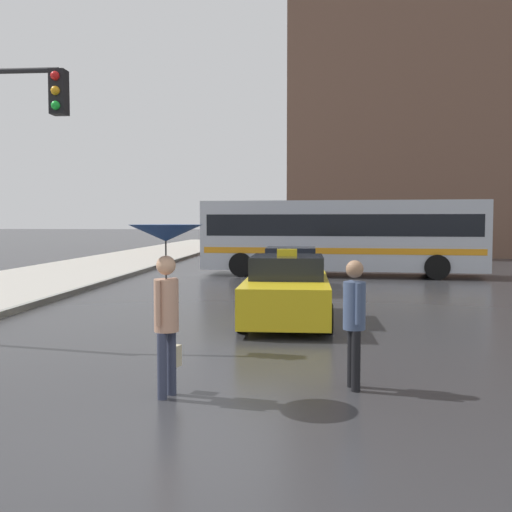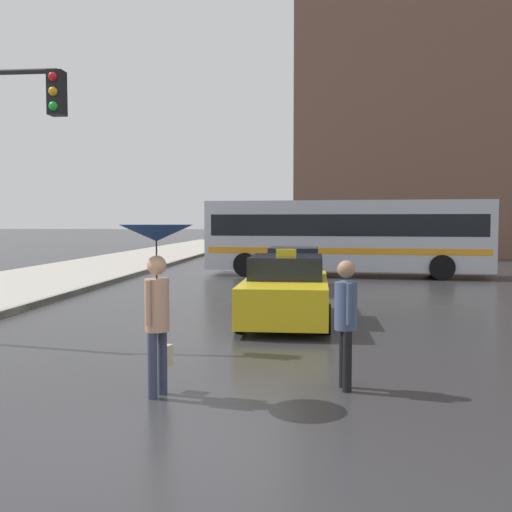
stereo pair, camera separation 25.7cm
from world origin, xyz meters
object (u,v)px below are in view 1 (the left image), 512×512
sedan_red (291,270)px  pedestrian_man (354,313)px  pedestrian_with_umbrella (166,265)px  city_bus (341,234)px  taxi (287,291)px

sedan_red → pedestrian_man: pedestrian_man is taller
sedan_red → pedestrian_man: 11.59m
pedestrian_with_umbrella → city_bus: bearing=9.1°
city_bus → pedestrian_man: city_bus is taller
city_bus → pedestrian_man: 16.73m
sedan_red → pedestrian_man: (1.14, -11.53, 0.37)m
sedan_red → pedestrian_with_umbrella: bearing=84.1°
taxi → sedan_red: bearing=-89.3°
taxi → city_bus: (1.84, 11.38, 1.01)m
city_bus → pedestrian_with_umbrella: city_bus is taller
taxi → pedestrian_with_umbrella: pedestrian_with_umbrella is taller
taxi → pedestrian_with_umbrella: 6.10m
taxi → sedan_red: size_ratio=1.06×
taxi → city_bus: 11.57m
taxi → sedan_red: (-0.08, 6.22, -0.03)m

